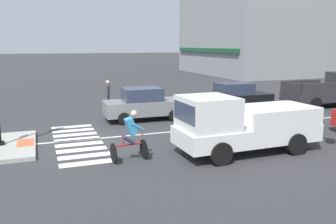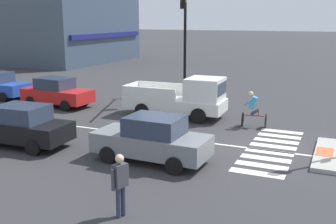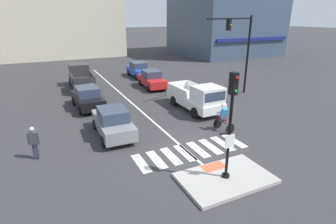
# 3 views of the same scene
# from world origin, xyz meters

# --- Properties ---
(ground_plane) EXTENTS (300.00, 300.00, 0.00)m
(ground_plane) POSITION_xyz_m (0.00, 0.00, 0.00)
(ground_plane) COLOR #333335
(tactile_pad_front) EXTENTS (1.10, 0.60, 0.01)m
(tactile_pad_front) POSITION_xyz_m (0.00, -2.03, 0.15)
(tactile_pad_front) COLOR #DB5B38
(tactile_pad_front) RESTS_ON traffic_island
(crosswalk_stripe_a) EXTENTS (0.44, 1.80, 0.01)m
(crosswalk_stripe_a) POSITION_xyz_m (-2.73, -0.11, 0.00)
(crosswalk_stripe_a) COLOR silver
(crosswalk_stripe_a) RESTS_ON ground
(crosswalk_stripe_b) EXTENTS (0.44, 1.80, 0.01)m
(crosswalk_stripe_b) POSITION_xyz_m (-1.95, -0.11, 0.00)
(crosswalk_stripe_b) COLOR silver
(crosswalk_stripe_b) RESTS_ON ground
(crosswalk_stripe_c) EXTENTS (0.44, 1.80, 0.01)m
(crosswalk_stripe_c) POSITION_xyz_m (-1.17, -0.11, 0.00)
(crosswalk_stripe_c) COLOR silver
(crosswalk_stripe_c) RESTS_ON ground
(crosswalk_stripe_d) EXTENTS (0.44, 1.80, 0.01)m
(crosswalk_stripe_d) POSITION_xyz_m (-0.39, -0.11, 0.00)
(crosswalk_stripe_d) COLOR silver
(crosswalk_stripe_d) RESTS_ON ground
(crosswalk_stripe_e) EXTENTS (0.44, 1.80, 0.01)m
(crosswalk_stripe_e) POSITION_xyz_m (0.39, -0.11, 0.00)
(crosswalk_stripe_e) COLOR silver
(crosswalk_stripe_e) RESTS_ON ground
(crosswalk_stripe_f) EXTENTS (0.44, 1.80, 0.01)m
(crosswalk_stripe_f) POSITION_xyz_m (1.17, -0.11, 0.00)
(crosswalk_stripe_f) COLOR silver
(crosswalk_stripe_f) RESTS_ON ground
(crosswalk_stripe_g) EXTENTS (0.44, 1.80, 0.01)m
(crosswalk_stripe_g) POSITION_xyz_m (1.95, -0.11, 0.00)
(crosswalk_stripe_g) COLOR silver
(crosswalk_stripe_g) RESTS_ON ground
(crosswalk_stripe_h) EXTENTS (0.44, 1.80, 0.01)m
(crosswalk_stripe_h) POSITION_xyz_m (2.73, -0.11, 0.00)
(crosswalk_stripe_h) COLOR silver
(crosswalk_stripe_h) RESTS_ON ground
(lane_centre_line) EXTENTS (0.14, 28.00, 0.01)m
(lane_centre_line) POSITION_xyz_m (-0.21, 10.00, 0.00)
(lane_centre_line) COLOR silver
(lane_centre_line) RESTS_ON ground
(traffic_light_mast) EXTENTS (5.67, 2.04, 6.55)m
(traffic_light_mast) POSITION_xyz_m (8.73, 6.97, 4.37)
(traffic_light_mast) COLOR black
(traffic_light_mast) RESTS_ON ground
(car_grey_westbound_near) EXTENTS (1.93, 4.14, 1.64)m
(car_grey_westbound_near) POSITION_xyz_m (-3.05, 3.53, 0.81)
(car_grey_westbound_near) COLOR slate
(car_grey_westbound_near) RESTS_ON ground
(car_red_eastbound_far) EXTENTS (2.02, 4.19, 1.64)m
(car_red_eastbound_far) POSITION_xyz_m (3.09, 12.56, 0.81)
(car_red_eastbound_far) COLOR red
(car_red_eastbound_far) RESTS_ON ground
(car_black_westbound_far) EXTENTS (1.98, 4.17, 1.64)m
(car_black_westbound_far) POSITION_xyz_m (-3.50, 9.07, 0.81)
(car_black_westbound_far) COLOR black
(car_black_westbound_far) RESTS_ON ground
(pickup_truck_white_eastbound_mid) EXTENTS (2.15, 5.14, 2.08)m
(pickup_truck_white_eastbound_mid) POSITION_xyz_m (3.46, 4.91, 0.98)
(pickup_truck_white_eastbound_mid) COLOR white
(pickup_truck_white_eastbound_mid) RESTS_ON ground
(cyclist) EXTENTS (0.77, 1.15, 1.68)m
(cyclist) POSITION_xyz_m (2.98, 1.28, 0.87)
(cyclist) COLOR black
(cyclist) RESTS_ON ground
(pedestrian_at_curb_left) EXTENTS (0.52, 0.33, 1.67)m
(pedestrian_at_curb_left) POSITION_xyz_m (-7.10, 2.46, 0.98)
(pedestrian_at_curb_left) COLOR #2D334C
(pedestrian_at_curb_left) RESTS_ON ground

